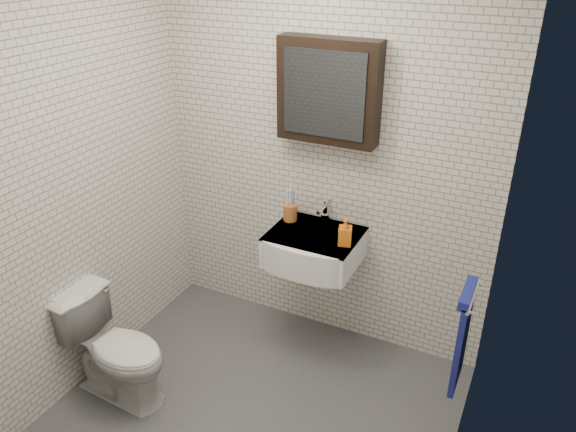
# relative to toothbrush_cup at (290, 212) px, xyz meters

# --- Properties ---
(ground) EXTENTS (2.20, 2.00, 0.01)m
(ground) POSITION_rel_toothbrush_cup_xyz_m (0.16, -0.87, -0.91)
(ground) COLOR #45464B
(ground) RESTS_ON ground
(room_shell) EXTENTS (2.22, 2.02, 2.51)m
(room_shell) POSITION_rel_toothbrush_cup_xyz_m (0.16, -0.87, 0.56)
(room_shell) COLOR silver
(room_shell) RESTS_ON ground
(washbasin) EXTENTS (0.55, 0.50, 0.20)m
(washbasin) POSITION_rel_toothbrush_cup_xyz_m (0.21, -0.14, -0.15)
(washbasin) COLOR white
(washbasin) RESTS_ON room_shell
(faucet) EXTENTS (0.06, 0.20, 0.15)m
(faucet) POSITION_rel_toothbrush_cup_xyz_m (0.21, 0.06, 0.01)
(faucet) COLOR silver
(faucet) RESTS_ON washbasin
(mirror_cabinet) EXTENTS (0.60, 0.15, 0.60)m
(mirror_cabinet) POSITION_rel_toothbrush_cup_xyz_m (0.21, 0.06, 0.79)
(mirror_cabinet) COLOR black
(mirror_cabinet) RESTS_ON room_shell
(towel_rail) EXTENTS (0.09, 0.30, 0.58)m
(towel_rail) POSITION_rel_toothbrush_cup_xyz_m (1.21, -0.52, -0.19)
(towel_rail) COLOR silver
(towel_rail) RESTS_ON room_shell
(toothbrush_cup) EXTENTS (0.11, 0.11, 0.24)m
(toothbrush_cup) POSITION_rel_toothbrush_cup_xyz_m (0.00, 0.00, 0.00)
(toothbrush_cup) COLOR #A45A29
(toothbrush_cup) RESTS_ON washbasin
(soap_bottle) EXTENTS (0.10, 0.10, 0.17)m
(soap_bottle) POSITION_rel_toothbrush_cup_xyz_m (0.43, -0.14, 0.02)
(soap_bottle) COLOR orange
(soap_bottle) RESTS_ON washbasin
(toilet) EXTENTS (0.68, 0.42, 0.67)m
(toilet) POSITION_rel_toothbrush_cup_xyz_m (-0.64, -1.03, -0.58)
(toilet) COLOR silver
(toilet) RESTS_ON ground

